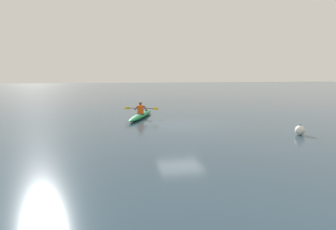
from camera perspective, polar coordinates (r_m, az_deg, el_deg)
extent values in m
plane|color=#283D4C|center=(16.01, 2.51, -1.93)|extent=(160.00, 160.00, 0.00)
ellipsoid|color=#19723F|center=(18.51, -5.48, -0.11)|extent=(2.38, 4.68, 0.30)
torus|color=black|center=(18.44, -5.54, 0.26)|extent=(0.70, 0.70, 0.04)
cylinder|color=black|center=(19.88, -4.37, 0.88)|extent=(0.18, 0.18, 0.02)
cylinder|color=#E04C14|center=(18.38, -5.57, 1.14)|extent=(0.40, 0.40, 0.54)
sphere|color=brown|center=(18.33, -5.59, 2.32)|extent=(0.21, 0.21, 0.21)
cylinder|color=black|center=(18.56, -5.41, 1.35)|extent=(1.79, 0.76, 0.03)
ellipsoid|color=gold|center=(18.84, -8.23, 1.40)|extent=(0.39, 0.19, 0.17)
ellipsoid|color=gold|center=(18.33, -2.51, 1.29)|extent=(0.39, 0.19, 0.17)
cylinder|color=brown|center=(18.53, -6.40, 1.41)|extent=(0.32, 0.16, 0.34)
cylinder|color=brown|center=(18.37, -4.61, 1.38)|extent=(0.24, 0.27, 0.34)
sphere|color=silver|center=(14.58, 25.06, -2.80)|extent=(0.45, 0.45, 0.45)
torus|color=#333338|center=(14.54, 25.12, -1.81)|extent=(0.12, 0.12, 0.02)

